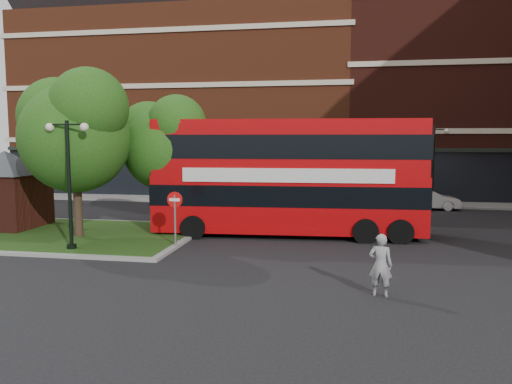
% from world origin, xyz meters
% --- Properties ---
extents(ground, '(120.00, 120.00, 0.00)m').
position_xyz_m(ground, '(0.00, 0.00, 0.00)').
color(ground, black).
rests_on(ground, ground).
extents(pavement_far, '(44.00, 3.00, 0.12)m').
position_xyz_m(pavement_far, '(0.00, 16.50, 0.06)').
color(pavement_far, slate).
rests_on(pavement_far, ground).
extents(terrace_far_left, '(26.00, 12.00, 14.00)m').
position_xyz_m(terrace_far_left, '(-8.00, 24.00, 7.00)').
color(terrace_far_left, brown).
rests_on(terrace_far_left, ground).
extents(terrace_far_right, '(18.00, 12.00, 16.00)m').
position_xyz_m(terrace_far_right, '(14.00, 24.00, 8.00)').
color(terrace_far_right, '#471911').
rests_on(terrace_far_right, ground).
extents(traffic_island, '(12.60, 7.60, 0.15)m').
position_xyz_m(traffic_island, '(-8.00, 3.00, 0.07)').
color(traffic_island, gray).
rests_on(traffic_island, ground).
extents(kiosk, '(6.51, 6.51, 3.60)m').
position_xyz_m(kiosk, '(-11.00, 4.00, 2.32)').
color(kiosk, '#471911').
rests_on(kiosk, traffic_island).
extents(tree_island_west, '(5.40, 4.71, 7.21)m').
position_xyz_m(tree_island_west, '(-6.60, 2.58, 4.79)').
color(tree_island_west, '#2D2116').
rests_on(tree_island_west, ground).
extents(tree_island_east, '(4.46, 3.90, 6.29)m').
position_xyz_m(tree_island_east, '(-3.58, 5.06, 4.24)').
color(tree_island_east, '#2D2116').
rests_on(tree_island_east, ground).
extents(lamp_island, '(1.72, 0.36, 5.00)m').
position_xyz_m(lamp_island, '(-5.50, 0.20, 2.83)').
color(lamp_island, black).
rests_on(lamp_island, ground).
extents(lamp_far_left, '(1.72, 0.36, 5.00)m').
position_xyz_m(lamp_far_left, '(2.00, 14.50, 2.83)').
color(lamp_far_left, black).
rests_on(lamp_far_left, ground).
extents(lamp_far_right, '(1.72, 0.36, 5.00)m').
position_xyz_m(lamp_far_right, '(10.00, 14.50, 2.83)').
color(lamp_far_right, black).
rests_on(lamp_far_right, ground).
extents(bus, '(11.96, 3.39, 4.51)m').
position_xyz_m(bus, '(2.25, 5.01, 2.96)').
color(bus, '#AE0609').
rests_on(bus, ground).
extents(woman, '(0.70, 0.53, 1.75)m').
position_xyz_m(woman, '(5.75, -3.21, 0.88)').
color(woman, gray).
rests_on(woman, ground).
extents(car_silver, '(4.31, 1.82, 1.46)m').
position_xyz_m(car_silver, '(-5.50, 16.00, 0.73)').
color(car_silver, '#B6BABE').
rests_on(car_silver, ground).
extents(car_white, '(3.76, 1.39, 1.23)m').
position_xyz_m(car_white, '(9.78, 14.50, 0.61)').
color(car_white, silver).
rests_on(car_white, ground).
extents(no_entry_sign, '(0.62, 0.08, 2.26)m').
position_xyz_m(no_entry_sign, '(-1.80, 1.50, 1.61)').
color(no_entry_sign, slate).
rests_on(no_entry_sign, ground).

